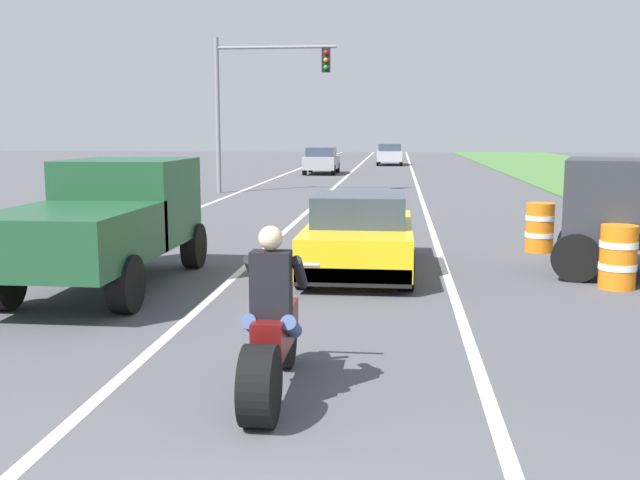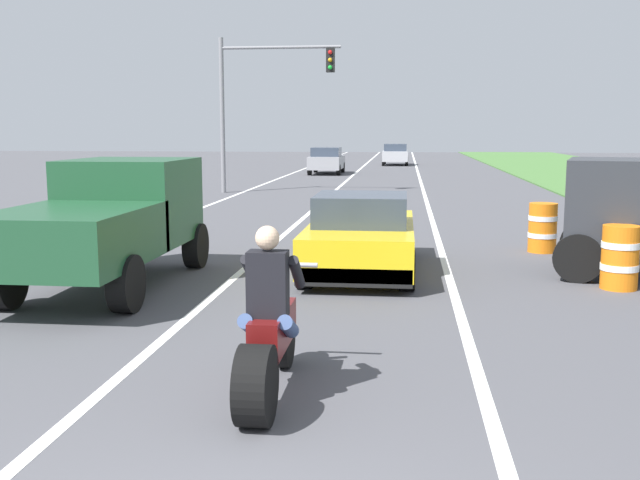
{
  "view_description": "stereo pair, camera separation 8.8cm",
  "coord_description": "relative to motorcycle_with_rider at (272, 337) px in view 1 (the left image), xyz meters",
  "views": [
    {
      "loc": [
        0.94,
        -3.29,
        2.46
      ],
      "look_at": [
        -0.09,
        6.4,
        1.0
      ],
      "focal_mm": 41.16,
      "sensor_mm": 36.0,
      "label": 1
    },
    {
      "loc": [
        1.02,
        -3.28,
        2.46
      ],
      "look_at": [
        -0.09,
        6.4,
        1.0
      ],
      "focal_mm": 41.16,
      "sensor_mm": 36.0,
      "label": 2
    }
  ],
  "objects": [
    {
      "name": "lane_stripe_left_solid",
      "position": [
        -5.21,
        16.9,
        -0.59
      ],
      "size": [
        0.14,
        120.0,
        0.01
      ],
      "primitive_type": "cube",
      "color": "white",
      "rests_on": "ground"
    },
    {
      "name": "lane_stripe_right_solid",
      "position": [
        1.99,
        16.9,
        -0.59
      ],
      "size": [
        0.14,
        120.0,
        0.01
      ],
      "primitive_type": "cube",
      "color": "white",
      "rests_on": "ground"
    },
    {
      "name": "lane_stripe_centre_dashed",
      "position": [
        -1.61,
        16.9,
        -0.59
      ],
      "size": [
        0.14,
        120.0,
        0.01
      ],
      "primitive_type": "cube",
      "color": "white",
      "rests_on": "ground"
    },
    {
      "name": "motorcycle_with_rider",
      "position": [
        0.0,
        0.0,
        0.0
      ],
      "size": [
        0.7,
        2.21,
        1.62
      ],
      "color": "black",
      "rests_on": "ground"
    },
    {
      "name": "sports_car_yellow",
      "position": [
        0.47,
        6.35,
        0.04
      ],
      "size": [
        1.84,
        4.3,
        1.37
      ],
      "color": "yellow",
      "rests_on": "ground"
    },
    {
      "name": "pickup_truck_left_lane_dark_green",
      "position": [
        -3.39,
        4.61,
        0.51
      ],
      "size": [
        2.02,
        4.8,
        1.98
      ],
      "color": "#1E4C2D",
      "rests_on": "ground"
    },
    {
      "name": "traffic_light_mast_near",
      "position": [
        -4.47,
        22.1,
        3.41
      ],
      "size": [
        4.75,
        0.34,
        6.0
      ],
      "color": "gray",
      "rests_on": "ground"
    },
    {
      "name": "construction_barrel_nearest",
      "position": [
        4.57,
        5.33,
        -0.09
      ],
      "size": [
        0.58,
        0.58,
        1.0
      ],
      "color": "orange",
      "rests_on": "ground"
    },
    {
      "name": "construction_barrel_mid",
      "position": [
        4.02,
        8.8,
        -0.09
      ],
      "size": [
        0.58,
        0.58,
        1.0
      ],
      "color": "orange",
      "rests_on": "ground"
    },
    {
      "name": "distant_car_far_ahead",
      "position": [
        -3.2,
        35.08,
        0.18
      ],
      "size": [
        1.8,
        4.0,
        1.5
      ],
      "color": "#99999E",
      "rests_on": "ground"
    },
    {
      "name": "distant_car_further_ahead",
      "position": [
        0.53,
        46.18,
        0.18
      ],
      "size": [
        1.8,
        4.0,
        1.5
      ],
      "color": "#B2B2B7",
      "rests_on": "ground"
    }
  ]
}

